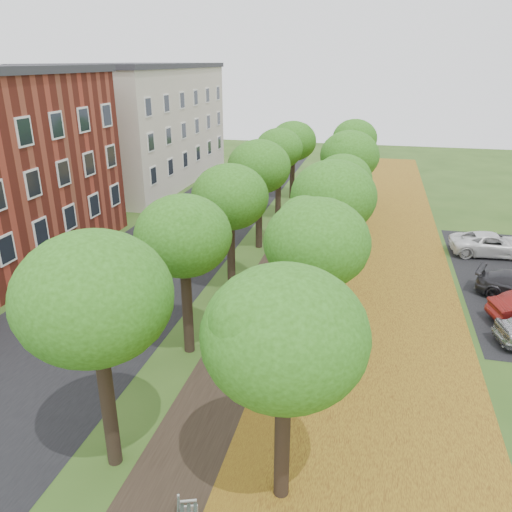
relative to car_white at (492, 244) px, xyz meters
The scene contains 8 objects.
ground 22.90m from the car_white, 119.73° to the right, with size 120.00×120.00×0.00m, color #2D4C19.
street_asphalt 19.48m from the car_white, 165.50° to the right, with size 8.00×70.00×0.01m, color black.
footpath 12.37m from the car_white, 156.76° to the right, with size 3.20×70.00×0.01m, color black.
leaf_verge 8.03m from the car_white, 142.50° to the right, with size 7.50×70.00×0.01m, color #A17C1D.
tree_row_west 14.96m from the car_white, 160.22° to the right, with size 3.58×33.58×6.28m.
tree_row_east 10.81m from the car_white, 150.89° to the right, with size 3.58×33.58×6.28m.
building_cream 31.57m from the car_white, 155.16° to the left, with size 10.30×20.30×10.40m.
car_white is the anchor object (origin of this frame).
Camera 1 is at (4.27, -9.85, 10.66)m, focal length 35.00 mm.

